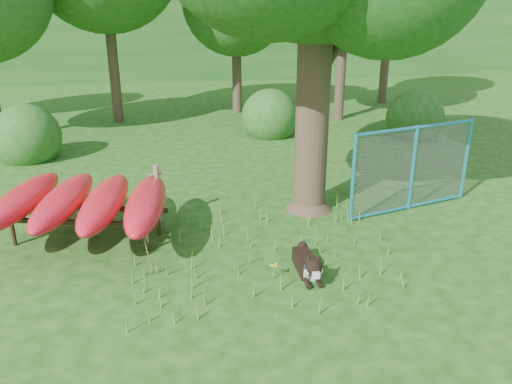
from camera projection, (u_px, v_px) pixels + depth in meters
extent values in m
plane|color=#16450D|center=(257.00, 281.00, 7.57)|extent=(80.00, 80.00, 0.00)
cylinder|color=#3C2D20|center=(313.00, 84.00, 9.41)|extent=(0.86, 0.86, 5.09)
cone|color=#3C2D20|center=(309.00, 197.00, 10.21)|extent=(1.29, 1.29, 0.51)
cylinder|color=#3C2D20|center=(340.00, 44.00, 9.49)|extent=(1.16, 1.14, 1.08)
cylinder|color=#3C2D20|center=(287.00, 22.00, 8.91)|extent=(1.21, 0.28, 1.04)
cylinder|color=#6F6653|center=(158.00, 194.00, 9.51)|extent=(0.14, 0.14, 1.14)
cylinder|color=#6F6653|center=(156.00, 174.00, 9.37)|extent=(0.31, 0.18, 0.06)
cylinder|color=black|center=(13.00, 233.00, 8.65)|extent=(0.09, 0.09, 0.46)
cylinder|color=black|center=(148.00, 238.00, 8.45)|extent=(0.09, 0.09, 0.46)
cylinder|color=black|center=(32.00, 218.00, 9.25)|extent=(0.09, 0.09, 0.46)
cylinder|color=black|center=(158.00, 223.00, 9.06)|extent=(0.09, 0.09, 0.46)
cube|color=black|center=(78.00, 222.00, 8.47)|extent=(2.69, 0.78, 0.07)
cube|color=black|center=(93.00, 208.00, 9.07)|extent=(2.69, 0.78, 0.07)
ellipsoid|color=red|center=(23.00, 199.00, 8.77)|extent=(1.16, 2.84, 0.44)
ellipsoid|color=red|center=(64.00, 201.00, 8.71)|extent=(1.06, 2.83, 0.44)
ellipsoid|color=red|center=(105.00, 202.00, 8.65)|extent=(0.97, 2.82, 0.44)
ellipsoid|color=red|center=(146.00, 204.00, 8.59)|extent=(0.88, 2.81, 0.44)
cube|color=black|center=(305.00, 263.00, 7.87)|extent=(0.27, 0.71, 0.24)
cube|color=silver|center=(310.00, 273.00, 7.59)|extent=(0.22, 0.15, 0.22)
sphere|color=black|center=(313.00, 268.00, 7.36)|extent=(0.26, 0.26, 0.26)
cube|color=silver|center=(315.00, 274.00, 7.26)|extent=(0.10, 0.14, 0.09)
sphere|color=silver|center=(308.00, 271.00, 7.34)|extent=(0.12, 0.12, 0.12)
sphere|color=silver|center=(319.00, 270.00, 7.37)|extent=(0.12, 0.12, 0.12)
cone|color=black|center=(308.00, 258.00, 7.34)|extent=(0.11, 0.13, 0.13)
cone|color=black|center=(318.00, 257.00, 7.36)|extent=(0.11, 0.12, 0.13)
cylinder|color=black|center=(306.00, 282.00, 7.46)|extent=(0.08, 0.30, 0.07)
cylinder|color=black|center=(318.00, 281.00, 7.49)|extent=(0.08, 0.30, 0.07)
sphere|color=black|center=(302.00, 246.00, 8.20)|extent=(0.16, 0.16, 0.16)
torus|color=#164EA9|center=(312.00, 269.00, 7.45)|extent=(0.25, 0.08, 0.25)
cylinder|color=teal|center=(353.00, 179.00, 9.40)|extent=(0.10, 0.10, 1.75)
cylinder|color=teal|center=(413.00, 168.00, 10.00)|extent=(0.10, 0.10, 1.75)
cylinder|color=teal|center=(466.00, 159.00, 10.59)|extent=(0.10, 0.10, 1.75)
cylinder|color=teal|center=(418.00, 127.00, 9.70)|extent=(2.83, 0.86, 0.07)
cylinder|color=teal|center=(408.00, 207.00, 10.28)|extent=(2.83, 0.86, 0.07)
plane|color=gray|center=(413.00, 168.00, 10.00)|extent=(2.81, 0.80, 2.92)
cylinder|color=#578D2E|center=(274.00, 272.00, 7.62)|extent=(0.02, 0.02, 0.22)
sphere|color=yellow|center=(274.00, 266.00, 7.58)|extent=(0.04, 0.04, 0.04)
sphere|color=yellow|center=(276.00, 264.00, 7.61)|extent=(0.04, 0.04, 0.04)
sphere|color=yellow|center=(271.00, 266.00, 7.60)|extent=(0.04, 0.04, 0.04)
sphere|color=yellow|center=(276.00, 266.00, 7.56)|extent=(0.04, 0.04, 0.04)
sphere|color=yellow|center=(273.00, 266.00, 7.55)|extent=(0.04, 0.04, 0.04)
cylinder|color=#3C2D20|center=(112.00, 47.00, 17.26)|extent=(0.36, 0.36, 5.25)
cylinder|color=#3C2D20|center=(237.00, 62.00, 19.15)|extent=(0.36, 0.36, 3.85)
sphere|color=#1F561B|center=(236.00, 1.00, 18.38)|extent=(4.00, 4.00, 4.00)
cylinder|color=#3C2D20|center=(342.00, 53.00, 17.71)|extent=(0.36, 0.36, 4.76)
cylinder|color=#3C2D20|center=(387.00, 44.00, 20.93)|extent=(0.36, 0.36, 4.90)
sphere|color=#1F561B|center=(31.00, 159.00, 13.70)|extent=(1.80, 1.80, 1.80)
sphere|color=#1F561B|center=(413.00, 137.00, 16.01)|extent=(1.80, 1.80, 1.80)
sphere|color=#1F561B|center=(269.00, 135.00, 16.21)|extent=(1.80, 1.80, 1.80)
cube|color=#1F561B|center=(182.00, 22.00, 32.39)|extent=(80.00, 12.00, 6.00)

